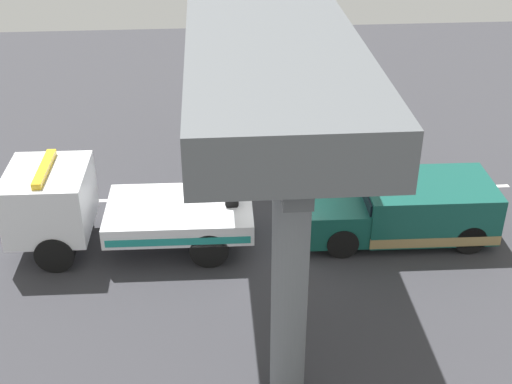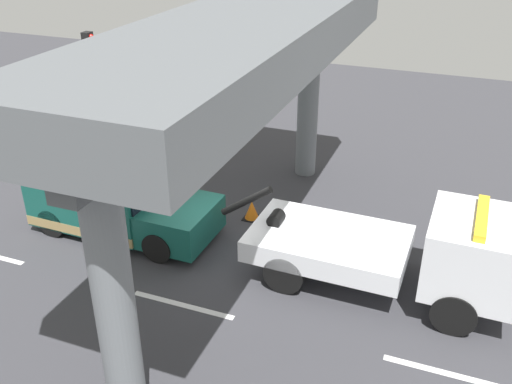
% 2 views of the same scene
% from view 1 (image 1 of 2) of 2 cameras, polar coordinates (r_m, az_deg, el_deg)
% --- Properties ---
extents(ground_plane, '(60.00, 40.00, 0.10)m').
position_cam_1_polar(ground_plane, '(18.97, 2.38, -3.97)').
color(ground_plane, '#38383D').
extents(lane_stripe_west, '(2.60, 0.16, 0.01)m').
position_cam_1_polar(lane_stripe_west, '(22.34, 17.16, 0.39)').
color(lane_stripe_west, silver).
rests_on(lane_stripe_west, ground).
extents(lane_stripe_mid, '(2.60, 0.16, 0.01)m').
position_cam_1_polar(lane_stripe_mid, '(20.98, 1.66, -0.18)').
color(lane_stripe_mid, silver).
rests_on(lane_stripe_mid, ground).
extents(lane_stripe_east, '(2.60, 0.16, 0.01)m').
position_cam_1_polar(lane_stripe_east, '(21.28, -14.63, -0.77)').
color(lane_stripe_east, silver).
rests_on(lane_stripe_east, ground).
extents(tow_truck_white, '(7.27, 2.51, 2.46)m').
position_cam_1_polar(tow_truck_white, '(18.43, -12.38, -1.23)').
color(tow_truck_white, white).
rests_on(tow_truck_white, ground).
extents(towed_van_green, '(5.23, 2.29, 1.58)m').
position_cam_1_polar(towed_van_green, '(19.15, 12.26, -1.42)').
color(towed_van_green, '#145147').
rests_on(towed_van_green, ground).
extents(overpass_structure, '(3.60, 13.16, 6.23)m').
position_cam_1_polar(overpass_structure, '(16.51, 0.76, 11.85)').
color(overpass_structure, slate).
rests_on(overpass_structure, ground).
extents(traffic_cone_orange, '(0.49, 0.49, 0.58)m').
position_cam_1_polar(traffic_cone_orange, '(17.21, 3.03, -6.66)').
color(traffic_cone_orange, orange).
rests_on(traffic_cone_orange, ground).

